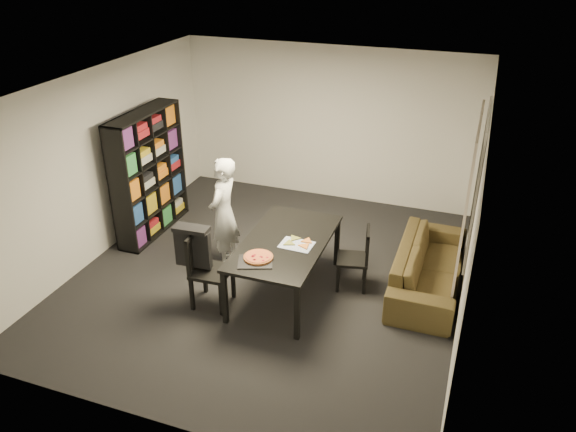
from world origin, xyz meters
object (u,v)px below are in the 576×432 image
(bookshelf, at_px, (149,174))
(baking_tray, at_px, (255,261))
(sofa, at_px, (429,267))
(chair_left, at_px, (204,264))
(pepperoni_pizza, at_px, (258,257))
(chair_right, at_px, (359,254))
(dining_table, at_px, (285,246))
(person, at_px, (224,213))

(bookshelf, height_order, baking_tray, bookshelf)
(bookshelf, xyz_separation_m, sofa, (4.21, -0.14, -0.65))
(chair_left, height_order, pepperoni_pizza, chair_left)
(bookshelf, distance_m, chair_right, 3.41)
(bookshelf, bearing_deg, baking_tray, -32.15)
(dining_table, bearing_deg, person, 160.58)
(person, bearing_deg, sofa, 96.73)
(person, xyz_separation_m, sofa, (2.74, 0.38, -0.49))
(bookshelf, bearing_deg, chair_left, -41.33)
(bookshelf, relative_size, chair_left, 1.94)
(chair_right, xyz_separation_m, person, (-1.87, -0.07, 0.31))
(chair_left, xyz_separation_m, sofa, (2.57, 1.30, -0.26))
(pepperoni_pizza, bearing_deg, chair_left, -176.08)
(bookshelf, distance_m, person, 1.58)
(chair_left, distance_m, pepperoni_pizza, 0.74)
(bookshelf, height_order, dining_table, bookshelf)
(dining_table, distance_m, chair_left, 1.03)
(sofa, bearing_deg, bookshelf, 88.03)
(person, relative_size, baking_tray, 3.95)
(chair_left, relative_size, pepperoni_pizza, 2.79)
(pepperoni_pizza, bearing_deg, person, 134.89)
(baking_tray, bearing_deg, sofa, 35.13)
(pepperoni_pizza, xyz_separation_m, sofa, (1.87, 1.25, -0.48))
(pepperoni_pizza, distance_m, sofa, 2.30)
(bookshelf, height_order, sofa, bookshelf)
(dining_table, bearing_deg, baking_tray, -105.34)
(dining_table, bearing_deg, chair_left, -146.86)
(bookshelf, bearing_deg, person, -19.56)
(dining_table, distance_m, person, 1.08)
(baking_tray, distance_m, sofa, 2.34)
(person, bearing_deg, chair_left, 8.85)
(baking_tray, bearing_deg, bookshelf, 147.85)
(baking_tray, height_order, sofa, baking_tray)
(chair_right, bearing_deg, person, -100.04)
(chair_left, relative_size, chair_right, 1.15)
(person, bearing_deg, baking_tray, 41.11)
(chair_left, distance_m, sofa, 2.89)
(dining_table, xyz_separation_m, chair_right, (0.85, 0.43, -0.20))
(pepperoni_pizza, bearing_deg, bookshelf, 149.25)
(chair_left, height_order, sofa, chair_left)
(dining_table, xyz_separation_m, person, (-1.02, 0.36, 0.11))
(person, height_order, sofa, person)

